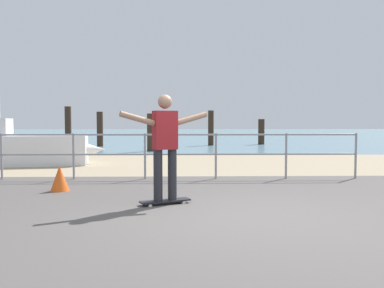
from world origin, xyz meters
TOP-DOWN VIEW (x-y plane):
  - ground_plane at (0.00, -1.00)m, footprint 24.00×10.00m
  - beach_strip at (0.00, 7.00)m, footprint 24.00×6.00m
  - sea_surface at (0.00, 35.00)m, footprint 72.00×50.00m
  - railing_fence at (-1.47, 3.60)m, footprint 9.63×0.05m
  - sailboat at (-5.57, 6.61)m, footprint 5.06×2.12m
  - skateboard at (-0.90, 0.83)m, footprint 0.81×0.50m
  - skateboarder at (-0.90, 0.83)m, footprint 1.36×0.66m
  - groyne_post_0 at (-7.77, 19.96)m, footprint 0.40×0.40m
  - groyne_post_1 at (-4.87, 15.45)m, footprint 0.32×0.32m
  - groyne_post_2 at (-1.98, 12.00)m, footprint 0.34×0.34m
  - groyne_post_3 at (0.92, 16.15)m, footprint 0.30×0.30m
  - groyne_post_4 at (3.81, 17.01)m, footprint 0.35×0.35m
  - traffic_cone at (-2.92, 2.08)m, footprint 0.36×0.36m

SIDE VIEW (x-z plane):
  - ground_plane at x=0.00m, z-range -0.02..0.02m
  - beach_strip at x=0.00m, z-range -0.02..0.02m
  - sea_surface at x=0.00m, z-range -0.02..0.02m
  - skateboard at x=-0.90m, z-range 0.03..0.11m
  - traffic_cone at x=-2.92m, z-range 0.00..0.50m
  - sailboat at x=-5.57m, z-range -1.98..3.02m
  - railing_fence at x=-1.47m, z-range 0.17..1.22m
  - groyne_post_4 at x=3.81m, z-range 0.00..1.44m
  - groyne_post_2 at x=-1.98m, z-range 0.00..1.65m
  - groyne_post_1 at x=-4.87m, z-range 0.00..1.81m
  - groyne_post_3 at x=0.92m, z-range 0.00..1.89m
  - skateboarder at x=-0.90m, z-range 0.19..1.84m
  - groyne_post_0 at x=-7.77m, z-range 0.00..2.24m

